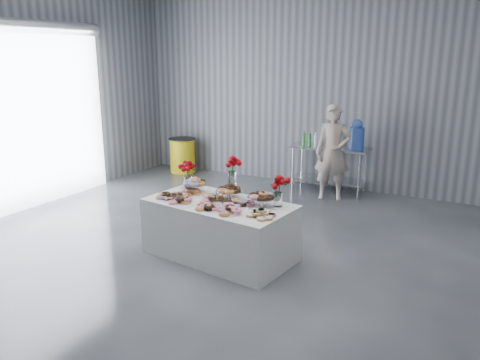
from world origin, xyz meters
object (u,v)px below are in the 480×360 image
at_px(display_table, 220,229).
at_px(water_jug, 357,136).
at_px(prep_table, 329,161).
at_px(person, 333,152).
at_px(trash_barrel, 182,155).

relative_size(display_table, water_jug, 3.43).
relative_size(prep_table, person, 0.86).
relative_size(display_table, prep_table, 1.27).
distance_m(prep_table, person, 0.50).
bearing_deg(trash_barrel, prep_table, 0.00).
height_order(prep_table, trash_barrel, prep_table).
relative_size(prep_table, trash_barrel, 1.94).
bearing_deg(person, display_table, -115.42).
height_order(prep_table, person, person).
distance_m(display_table, trash_barrel, 4.79).
xyz_separation_m(prep_table, trash_barrel, (-3.44, 0.00, -0.23)).
bearing_deg(display_table, trash_barrel, 130.81).
bearing_deg(trash_barrel, water_jug, -0.00).
distance_m(display_table, prep_table, 3.65).
distance_m(display_table, water_jug, 3.80).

